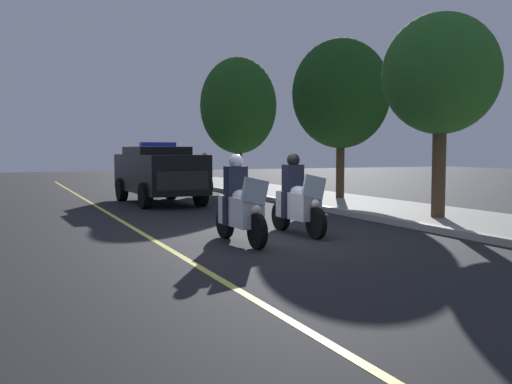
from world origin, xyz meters
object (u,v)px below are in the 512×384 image
at_px(police_motorcycle_lead_left, 240,207).
at_px(cyclist_background, 205,173).
at_px(tree_far_back, 341,94).
at_px(tree_mid_block, 441,75).
at_px(police_motorcycle_lead_right, 297,202).
at_px(police_suv, 159,172).
at_px(tree_behind_suv, 238,106).

xyz_separation_m(police_motorcycle_lead_left, cyclist_background, (-12.84, 3.54, 0.14)).
bearing_deg(cyclist_background, tree_far_back, 32.65).
bearing_deg(tree_mid_block, police_motorcycle_lead_right, -80.94).
bearing_deg(police_motorcycle_lead_left, police_suv, 175.86).
xyz_separation_m(police_motorcycle_lead_left, police_suv, (-8.97, 0.65, 0.37)).
bearing_deg(tree_behind_suv, cyclist_background, -49.56).
bearing_deg(police_motorcycle_lead_left, tree_behind_suv, 158.50).
distance_m(police_motorcycle_lead_left, police_motorcycle_lead_right, 1.67).
xyz_separation_m(tree_mid_block, tree_behind_suv, (-13.47, -0.08, 0.15)).
bearing_deg(police_motorcycle_lead_right, cyclist_background, 170.77).
relative_size(police_suv, tree_behind_suv, 0.84).
distance_m(cyclist_background, tree_mid_block, 12.10).
xyz_separation_m(cyclist_background, tree_mid_block, (11.53, 2.36, 2.82)).
xyz_separation_m(cyclist_background, tree_far_back, (5.21, 3.34, 2.93)).
bearing_deg(police_motorcycle_lead_right, tree_behind_suv, 163.25).
relative_size(police_motorcycle_lead_left, tree_far_back, 0.38).
xyz_separation_m(police_motorcycle_lead_right, tree_behind_suv, (-14.17, 4.26, 3.11)).
xyz_separation_m(police_motorcycle_lead_right, police_suv, (-8.36, -0.91, 0.37)).
xyz_separation_m(police_motorcycle_lead_right, cyclist_background, (-12.23, 1.99, 0.14)).
distance_m(police_suv, tree_mid_block, 9.65).
bearing_deg(police_motorcycle_lead_left, tree_far_back, 137.91).
xyz_separation_m(police_motorcycle_lead_left, tree_mid_block, (-1.30, 5.90, 2.96)).
bearing_deg(police_suv, tree_behind_suv, 138.31).
bearing_deg(tree_behind_suv, police_motorcycle_lead_left, -21.50).
height_order(tree_mid_block, tree_behind_suv, tree_behind_suv).
bearing_deg(cyclist_background, police_motorcycle_lead_right, -9.23).
distance_m(tree_mid_block, tree_far_back, 6.40).
distance_m(police_motorcycle_lead_left, tree_behind_suv, 16.18).
bearing_deg(police_motorcycle_lead_right, police_suv, -173.80).
relative_size(cyclist_background, tree_mid_block, 0.35).
height_order(police_motorcycle_lead_right, tree_behind_suv, tree_behind_suv).
height_order(police_motorcycle_lead_right, cyclist_background, police_motorcycle_lead_right).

